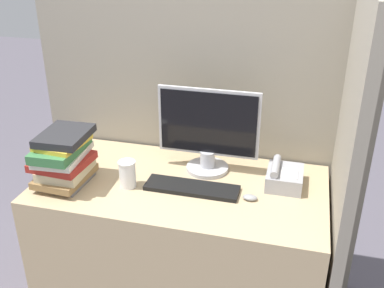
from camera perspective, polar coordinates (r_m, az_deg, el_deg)
cubicle_panel_rear at (r=2.42m, az=1.06°, el=0.70°), size 1.75×0.04×1.68m
cubicle_panel_right at (r=2.06m, az=18.28°, el=-5.51°), size 0.04×0.76×1.68m
desk at (r=2.34m, az=-1.34°, el=-13.24°), size 1.35×0.70×0.78m
monitor at (r=2.15m, az=2.05°, el=1.31°), size 0.49×0.21×0.42m
keyboard at (r=2.06m, az=-0.01°, el=-5.59°), size 0.43×0.13×0.02m
mouse at (r=2.01m, az=7.38°, el=-6.75°), size 0.06×0.04×0.02m
coffee_cup at (r=2.08m, az=-8.20°, el=-3.79°), size 0.08×0.08×0.13m
book_stack at (r=2.14m, az=-15.98°, el=-1.79°), size 0.25×0.30×0.26m
desk_telephone at (r=2.12m, az=11.59°, el=-4.13°), size 0.16×0.20×0.11m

